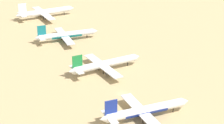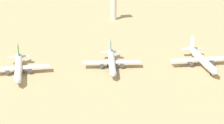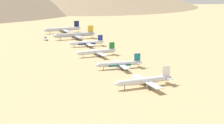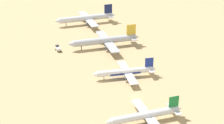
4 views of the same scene
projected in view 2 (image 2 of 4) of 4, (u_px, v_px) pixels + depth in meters
parked_jet_3 at (18, 67)px, 213.18m from camera, size 40.00×32.49×11.53m
parked_jet_4 at (112, 62)px, 220.99m from camera, size 38.34×31.43×11.13m
parked_jet_5 at (201, 59)px, 224.21m from camera, size 42.22×34.35×12.17m
control_tower at (114, 2)px, 312.15m from camera, size 7.20×7.20×23.65m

